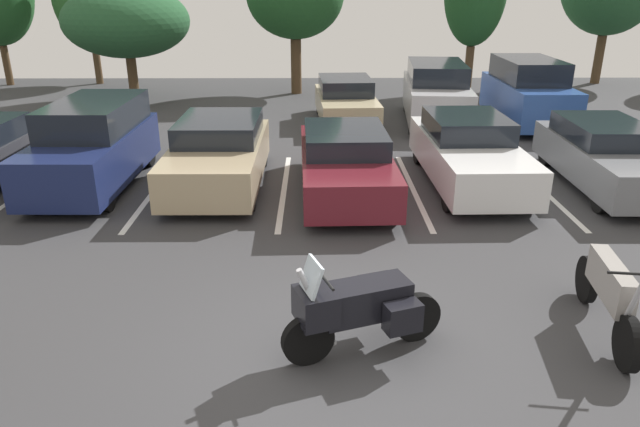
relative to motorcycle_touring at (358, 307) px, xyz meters
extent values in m
cube|color=#38383A|center=(-0.27, -0.05, -0.70)|extent=(44.00, 44.00, 0.10)
cylinder|color=black|center=(-0.61, -0.22, -0.32)|extent=(0.66, 0.34, 0.66)
cylinder|color=black|center=(0.77, 0.28, -0.32)|extent=(0.66, 0.34, 0.66)
cube|color=black|center=(0.08, 0.03, 0.08)|extent=(1.20, 0.81, 0.45)
cylinder|color=#B2B2B7|center=(-0.50, -0.18, 0.09)|extent=(0.50, 0.24, 1.13)
cylinder|color=black|center=(-0.43, -0.15, 0.48)|extent=(0.25, 0.60, 0.04)
cube|color=black|center=(-0.52, -0.19, 0.13)|extent=(0.60, 0.65, 0.40)
cube|color=#B2C1CC|center=(-0.57, -0.21, 0.52)|extent=(0.30, 0.47, 0.39)
cube|color=black|center=(0.52, -0.20, -0.02)|extent=(0.50, 0.38, 0.36)
cube|color=black|center=(0.27, 0.49, -0.02)|extent=(0.50, 0.38, 0.36)
cylinder|color=black|center=(3.19, -0.36, -0.31)|extent=(0.21, 0.69, 0.68)
cylinder|color=black|center=(3.40, 1.26, -0.31)|extent=(0.21, 0.69, 0.68)
cube|color=gray|center=(3.30, 0.45, 0.11)|extent=(0.39, 1.25, 0.47)
cylinder|color=#B2B2B7|center=(3.21, -0.24, 0.11)|extent=(0.14, 0.52, 1.15)
cylinder|color=black|center=(3.22, -0.16, 0.52)|extent=(0.62, 0.12, 0.04)
cube|color=silver|center=(-6.98, 6.18, -0.65)|extent=(0.12, 5.01, 0.01)
cube|color=silver|center=(-4.10, 6.18, -0.65)|extent=(0.12, 5.01, 0.01)
cube|color=silver|center=(-1.22, 6.18, -0.65)|extent=(0.12, 5.01, 0.01)
cube|color=silver|center=(1.66, 6.18, -0.65)|extent=(0.12, 5.01, 0.01)
cube|color=silver|center=(4.54, 6.18, -0.65)|extent=(0.12, 5.01, 0.01)
cylinder|color=black|center=(-7.39, 7.96, -0.31)|extent=(0.23, 0.68, 0.68)
cube|color=navy|center=(-5.47, 6.46, 0.05)|extent=(1.83, 4.57, 0.99)
cube|color=black|center=(-5.47, 6.90, 0.87)|extent=(1.67, 3.03, 0.65)
cylinder|color=black|center=(-4.74, 4.90, -0.34)|extent=(0.23, 0.63, 0.62)
cylinder|color=black|center=(-6.25, 4.92, -0.34)|extent=(0.23, 0.63, 0.62)
cylinder|color=black|center=(-4.70, 8.00, -0.34)|extent=(0.23, 0.63, 0.62)
cylinder|color=black|center=(-6.21, 8.02, -0.34)|extent=(0.23, 0.63, 0.62)
cube|color=tan|center=(-2.67, 6.41, -0.04)|extent=(1.92, 4.54, 0.82)
cube|color=black|center=(-2.67, 6.82, 0.60)|extent=(1.76, 2.35, 0.46)
cylinder|color=black|center=(-1.85, 4.87, -0.34)|extent=(0.22, 0.62, 0.62)
cylinder|color=black|center=(-3.50, 4.87, -0.34)|extent=(0.22, 0.62, 0.62)
cylinder|color=black|center=(-1.84, 7.95, -0.34)|extent=(0.22, 0.62, 0.62)
cylinder|color=black|center=(-3.50, 7.96, -0.34)|extent=(0.22, 0.62, 0.62)
cube|color=maroon|center=(0.13, 5.91, -0.06)|extent=(1.99, 4.78, 0.75)
cube|color=black|center=(0.12, 6.08, 0.53)|extent=(1.77, 2.34, 0.43)
cylinder|color=black|center=(0.97, 4.33, -0.31)|extent=(0.24, 0.68, 0.68)
cylinder|color=black|center=(-0.62, 4.28, -0.31)|extent=(0.24, 0.68, 0.68)
cylinder|color=black|center=(0.88, 7.54, -0.31)|extent=(0.24, 0.68, 0.68)
cylinder|color=black|center=(-0.72, 7.50, -0.31)|extent=(0.24, 0.68, 0.68)
cube|color=white|center=(2.93, 6.50, -0.02)|extent=(1.91, 4.92, 0.80)
cube|color=black|center=(2.93, 6.87, 0.62)|extent=(1.71, 2.18, 0.48)
cylinder|color=black|center=(3.75, 4.86, -0.29)|extent=(0.23, 0.72, 0.72)
cylinder|color=black|center=(2.19, 4.83, -0.29)|extent=(0.23, 0.72, 0.72)
cylinder|color=black|center=(3.68, 8.18, -0.29)|extent=(0.23, 0.72, 0.72)
cylinder|color=black|center=(2.12, 8.15, -0.29)|extent=(0.23, 0.72, 0.72)
cube|color=slate|center=(5.98, 6.30, -0.05)|extent=(1.84, 4.69, 0.78)
cube|color=black|center=(5.99, 6.69, 0.55)|extent=(1.65, 2.41, 0.42)
cylinder|color=black|center=(5.21, 4.73, -0.33)|extent=(0.23, 0.65, 0.64)
cylinder|color=black|center=(6.76, 7.87, -0.33)|extent=(0.23, 0.65, 0.64)
cylinder|color=black|center=(5.27, 7.90, -0.33)|extent=(0.23, 0.65, 0.64)
cube|color=#C1B289|center=(0.48, 12.68, -0.09)|extent=(1.97, 4.32, 0.71)
cube|color=black|center=(0.46, 12.96, 0.51)|extent=(1.72, 2.25, 0.49)
cylinder|color=black|center=(1.30, 11.28, -0.34)|extent=(0.25, 0.63, 0.62)
cylinder|color=black|center=(-0.19, 11.20, -0.34)|extent=(0.25, 0.63, 0.62)
cylinder|color=black|center=(1.15, 14.16, -0.34)|extent=(0.25, 0.63, 0.62)
cylinder|color=black|center=(-0.34, 14.08, -0.34)|extent=(0.25, 0.63, 0.62)
cube|color=#B7B7BC|center=(3.36, 12.69, 0.11)|extent=(2.29, 5.02, 1.09)
cube|color=black|center=(3.37, 12.86, 0.95)|extent=(1.96, 3.12, 0.59)
cylinder|color=black|center=(3.99, 10.97, -0.32)|extent=(0.28, 0.68, 0.66)
cylinder|color=black|center=(2.42, 11.12, -0.32)|extent=(0.28, 0.68, 0.66)
cylinder|color=black|center=(4.30, 14.27, -0.32)|extent=(0.28, 0.68, 0.66)
cylinder|color=black|center=(2.73, 14.41, -0.32)|extent=(0.28, 0.68, 0.66)
cube|color=#2D519E|center=(6.24, 12.45, 0.13)|extent=(1.81, 4.49, 1.14)
cube|color=black|center=(6.24, 12.68, 1.04)|extent=(1.67, 2.95, 0.69)
cylinder|color=black|center=(7.01, 10.93, -0.34)|extent=(0.22, 0.63, 0.63)
cylinder|color=black|center=(5.46, 10.92, -0.34)|extent=(0.22, 0.63, 0.63)
cylinder|color=black|center=(7.01, 13.98, -0.34)|extent=(0.22, 0.63, 0.63)
cylinder|color=black|center=(5.46, 13.98, -0.34)|extent=(0.22, 0.63, 0.63)
cylinder|color=#4C3823|center=(-10.12, 20.47, 0.16)|extent=(0.31, 0.31, 1.61)
cylinder|color=#4C3823|center=(-1.27, 18.01, 0.42)|extent=(0.42, 0.42, 2.13)
cylinder|color=#4C3823|center=(12.02, 20.39, 0.38)|extent=(0.39, 0.39, 2.05)
cylinder|color=#4C3823|center=(-13.96, 20.16, 0.19)|extent=(0.30, 0.30, 1.67)
cylinder|color=#4C3823|center=(5.78, 18.31, 0.26)|extent=(0.33, 0.33, 1.82)
cylinder|color=#4C3823|center=(-7.37, 16.32, 0.17)|extent=(0.36, 0.36, 1.63)
ellipsoid|color=#23512D|center=(-7.37, 16.32, 2.28)|extent=(4.55, 4.55, 2.59)
camera|label=1|loc=(-0.52, -6.28, 3.74)|focal=33.20mm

